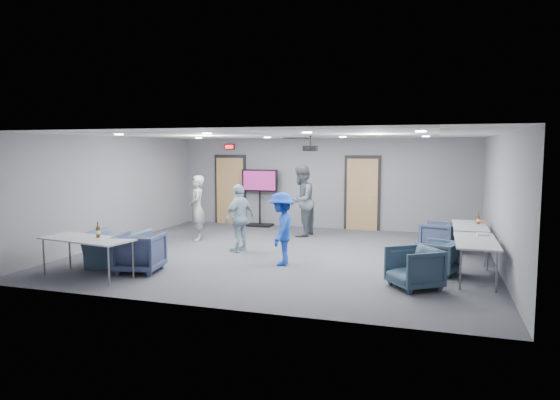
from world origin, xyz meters
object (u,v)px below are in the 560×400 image
(table_front_left, at_px, (87,240))
(tv_stand, at_px, (260,194))
(table_right_a, at_px, (470,227))
(person_d, at_px, (282,229))
(chair_front_a, at_px, (140,253))
(chair_right_b, at_px, (438,257))
(table_right_b, at_px, (476,243))
(bottle_front, at_px, (98,232))
(projector, at_px, (310,148))
(chair_right_c, at_px, (414,268))
(chair_right_a, at_px, (438,237))
(person_b, at_px, (301,201))
(person_a, at_px, (197,208))
(person_c, at_px, (240,218))
(bottle_right, at_px, (478,220))
(chair_front_b, at_px, (117,249))

(table_front_left, distance_m, tv_stand, 6.83)
(tv_stand, bearing_deg, table_right_a, -25.97)
(person_d, relative_size, chair_front_a, 1.79)
(chair_right_b, xyz_separation_m, table_right_b, (0.65, -0.23, 0.36))
(bottle_front, bearing_deg, tv_stand, 82.82)
(chair_right_b, relative_size, projector, 2.00)
(chair_right_c, bearing_deg, chair_front_a, -121.18)
(table_right_b, bearing_deg, table_front_left, 105.82)
(bottle_front, bearing_deg, table_right_b, 15.26)
(chair_right_a, distance_m, chair_front_a, 6.72)
(projector, bearing_deg, person_b, 106.75)
(person_a, xyz_separation_m, projector, (3.15, -0.44, 1.56))
(table_right_b, height_order, table_front_left, same)
(person_a, distance_m, person_c, 1.89)
(bottle_front, bearing_deg, chair_right_b, 18.78)
(person_b, xyz_separation_m, chair_front_a, (-1.95, -4.81, -0.59))
(chair_right_a, bearing_deg, person_d, -37.26)
(person_b, distance_m, table_right_b, 5.47)
(person_c, bearing_deg, person_b, -178.24)
(person_b, relative_size, table_right_a, 1.16)
(person_a, height_order, bottle_front, person_a)
(table_right_a, relative_size, bottle_right, 6.53)
(person_c, xyz_separation_m, chair_front_b, (-1.81, -2.17, -0.43))
(person_a, bearing_deg, chair_right_b, 46.18)
(person_c, height_order, chair_right_a, person_c)
(table_front_left, height_order, bottle_front, bottle_front)
(person_d, bearing_deg, person_a, -131.64)
(person_a, distance_m, chair_right_b, 6.30)
(person_a, bearing_deg, person_d, 28.73)
(chair_right_b, xyz_separation_m, projector, (-2.87, 1.35, 2.08))
(table_right_a, height_order, table_right_b, same)
(person_c, height_order, chair_right_c, person_c)
(chair_right_a, bearing_deg, person_c, -57.34)
(person_a, xyz_separation_m, person_b, (2.43, 1.43, 0.12))
(person_d, height_order, table_right_a, person_d)
(chair_right_a, bearing_deg, tv_stand, -99.15)
(person_d, distance_m, table_front_left, 3.76)
(person_c, bearing_deg, table_right_a, 120.34)
(person_d, height_order, projector, projector)
(person_b, relative_size, chair_front_b, 1.74)
(chair_right_c, height_order, bottle_right, bottle_right)
(chair_right_b, height_order, bottle_right, bottle_right)
(person_b, xyz_separation_m, chair_front_b, (-2.63, -4.60, -0.61))
(chair_front_a, height_order, projector, projector)
(person_d, height_order, chair_front_b, person_d)
(person_a, distance_m, chair_right_a, 6.05)
(chair_right_b, bearing_deg, person_a, -86.65)
(bottle_front, xyz_separation_m, tv_stand, (0.84, 6.63, 0.16))
(chair_front_b, bearing_deg, table_front_left, 82.24)
(bottle_right, bearing_deg, person_c, -168.41)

